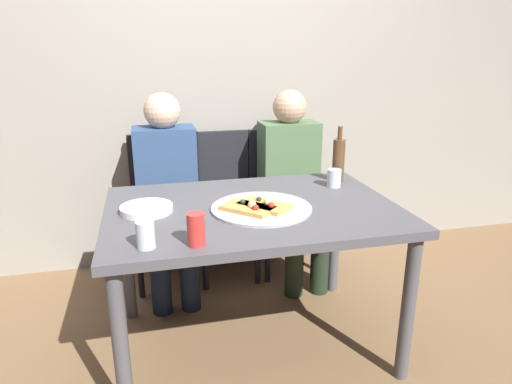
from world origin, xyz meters
TOP-DOWN VIEW (x-y plane):
  - ground_plane at (0.00, 0.00)m, footprint 8.00×8.00m
  - back_wall at (0.00, 1.10)m, footprint 6.00×0.10m
  - dining_table at (0.00, 0.00)m, footprint 1.30×0.91m
  - pizza_tray at (0.03, -0.05)m, footprint 0.45×0.45m
  - pizza_slice_last at (0.04, -0.06)m, footprint 0.24×0.25m
  - pizza_slice_extra at (-0.04, -0.08)m, footprint 0.25×0.25m
  - wine_bottle at (0.54, 0.29)m, footprint 0.06×0.06m
  - tumbler_near at (0.48, 0.19)m, footprint 0.07×0.07m
  - tumbler_far at (-0.47, -0.34)m, footprint 0.07×0.07m
  - soda_can at (-0.29, -0.36)m, footprint 0.07×0.07m
  - plate_stack at (-0.47, 0.04)m, footprint 0.23×0.23m
  - chair_left at (-0.35, 0.85)m, footprint 0.44×0.44m
  - chair_middle at (-0.02, 0.85)m, footprint 0.44×0.44m
  - chair_right at (0.42, 0.85)m, footprint 0.44×0.44m
  - guest_in_sweater at (-0.35, 0.70)m, footprint 0.36×0.56m
  - guest_in_beanie at (0.42, 0.70)m, footprint 0.36×0.56m

SIDE VIEW (x-z plane):
  - ground_plane at x=0.00m, z-range 0.00..0.00m
  - chair_left at x=-0.35m, z-range 0.06..0.96m
  - chair_middle at x=-0.02m, z-range 0.06..0.96m
  - chair_right at x=0.42m, z-range 0.06..0.96m
  - guest_in_sweater at x=-0.35m, z-range 0.06..1.23m
  - guest_in_beanie at x=0.42m, z-range 0.06..1.23m
  - dining_table at x=0.00m, z-range 0.28..1.01m
  - pizza_tray at x=0.03m, z-range 0.73..0.74m
  - plate_stack at x=-0.47m, z-range 0.73..0.76m
  - pizza_slice_last at x=0.04m, z-range 0.73..0.77m
  - pizza_slice_extra at x=-0.04m, z-range 0.73..0.77m
  - tumbler_near at x=0.48m, z-range 0.73..0.82m
  - tumbler_far at x=-0.47m, z-range 0.73..0.83m
  - soda_can at x=-0.29m, z-range 0.73..0.85m
  - wine_bottle at x=0.54m, z-range 0.70..0.99m
  - back_wall at x=0.00m, z-range 0.00..2.60m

